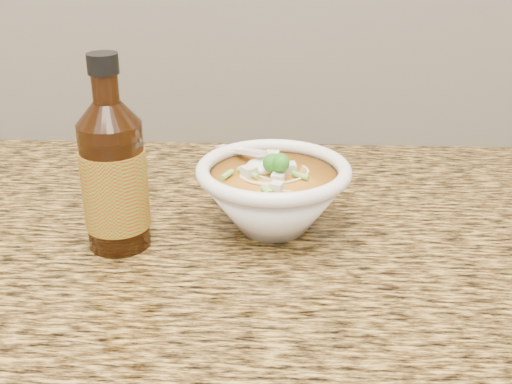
{
  "coord_description": "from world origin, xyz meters",
  "views": [
    {
      "loc": [
        0.16,
        1.02,
        1.25
      ],
      "look_at": [
        0.13,
        1.69,
        0.95
      ],
      "focal_mm": 45.0,
      "sensor_mm": 36.0,
      "label": 1
    }
  ],
  "objects": [
    {
      "name": "counter_slab",
      "position": [
        0.0,
        1.68,
        0.88
      ],
      "size": [
        4.0,
        0.68,
        0.04
      ],
      "primitive_type": "cube",
      "color": "#AA843E",
      "rests_on": "cabinet"
    },
    {
      "name": "soup_bowl",
      "position": [
        0.15,
        1.69,
        0.94
      ],
      "size": [
        0.18,
        0.18,
        0.1
      ],
      "rotation": [
        0.0,
        0.0,
        -0.04
      ],
      "color": "white",
      "rests_on": "counter_slab"
    },
    {
      "name": "hot_sauce_bottle",
      "position": [
        -0.02,
        1.65,
        0.98
      ],
      "size": [
        0.07,
        0.07,
        0.21
      ],
      "rotation": [
        0.0,
        0.0,
        -0.06
      ],
      "color": "#391A07",
      "rests_on": "counter_slab"
    }
  ]
}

